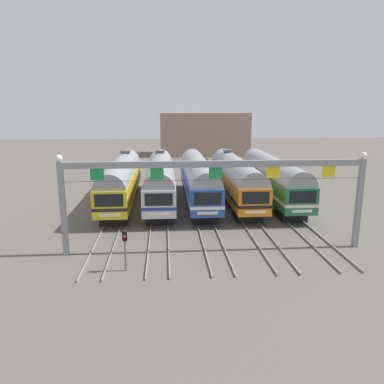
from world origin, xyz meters
name	(u,v)px	position (x,y,z in m)	size (l,w,h in m)	color
ground_plane	(198,203)	(0.00, 0.00, 0.00)	(160.00, 160.00, 0.00)	#5B564F
track_bed	(188,174)	(0.00, 17.00, 0.07)	(17.47, 70.00, 0.15)	gray
commuter_train_yellow	(121,179)	(-7.98, 0.00, 2.69)	(2.88, 18.06, 5.05)	gold
commuter_train_silver	(160,179)	(-3.99, 0.00, 2.69)	(2.88, 18.06, 5.05)	silver
commuter_train_blue	(198,178)	(0.00, -0.01, 2.69)	(2.88, 18.06, 4.77)	#284C9E
commuter_train_orange	(236,178)	(3.99, 0.00, 2.69)	(2.88, 18.06, 5.05)	orange
commuter_train_green	(273,177)	(7.98, -0.01, 2.69)	(2.88, 18.06, 4.77)	#236B42
catenary_gantry	(215,179)	(0.00, -13.50, 5.23)	(21.20, 0.44, 6.97)	gray
yard_signal_mast	(125,243)	(-5.99, -16.49, 1.86)	(0.28, 0.35, 2.65)	#59595E
maintenance_building	(204,134)	(4.82, 40.89, 4.36)	(18.08, 10.00, 8.71)	gray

